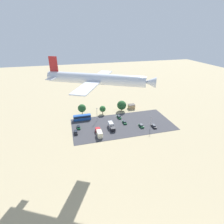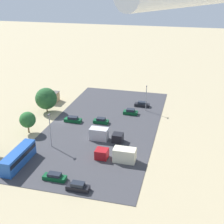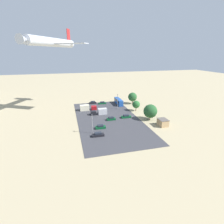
# 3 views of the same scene
# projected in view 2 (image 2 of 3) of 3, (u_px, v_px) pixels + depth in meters

# --- Properties ---
(ground_plane) EXTENTS (400.00, 400.00, 0.00)m
(ground_plane) POSITION_uv_depth(u_px,v_px,m) (63.00, 121.00, 86.31)
(ground_plane) COLOR tan
(parking_lot_surface) EXTENTS (59.49, 28.65, 0.08)m
(parking_lot_surface) POSITION_uv_depth(u_px,v_px,m) (103.00, 126.00, 83.61)
(parking_lot_surface) COLOR #38383D
(parking_lot_surface) RESTS_ON ground
(shed_building) EXTENTS (4.69, 3.68, 3.00)m
(shed_building) POSITION_uv_depth(u_px,v_px,m) (52.00, 97.00, 99.86)
(shed_building) COLOR tan
(shed_building) RESTS_ON ground
(bus) EXTENTS (10.75, 2.52, 3.34)m
(bus) POSITION_uv_depth(u_px,v_px,m) (19.00, 157.00, 65.41)
(bus) COLOR #1E4C9E
(bus) RESTS_ON ground
(parked_car_0) EXTENTS (1.72, 4.58, 1.54)m
(parked_car_0) POSITION_uv_depth(u_px,v_px,m) (142.00, 104.00, 96.16)
(parked_car_0) COLOR black
(parked_car_0) RESTS_ON ground
(parked_car_1) EXTENTS (1.71, 4.63, 1.41)m
(parked_car_1) POSITION_uv_depth(u_px,v_px,m) (55.00, 177.00, 60.89)
(parked_car_1) COLOR #0C4723
(parked_car_1) RESTS_ON ground
(parked_car_2) EXTENTS (1.71, 4.35, 1.61)m
(parked_car_2) POSITION_uv_depth(u_px,v_px,m) (78.00, 187.00, 57.81)
(parked_car_2) COLOR black
(parked_car_2) RESTS_ON ground
(parked_car_3) EXTENTS (1.81, 4.72, 1.53)m
(parked_car_3) POSITION_uv_depth(u_px,v_px,m) (73.00, 120.00, 85.75)
(parked_car_3) COLOR #0C4723
(parked_car_3) RESTS_ON ground
(parked_car_4) EXTENTS (1.92, 4.15, 1.59)m
(parked_car_4) POSITION_uv_depth(u_px,v_px,m) (131.00, 112.00, 90.61)
(parked_car_4) COLOR #0C4723
(parked_car_4) RESTS_ON ground
(parked_car_5) EXTENTS (1.76, 4.12, 1.52)m
(parked_car_5) POSITION_uv_depth(u_px,v_px,m) (101.00, 121.00, 84.94)
(parked_car_5) COLOR #0C4723
(parked_car_5) RESTS_ON ground
(parked_truck_0) EXTENTS (2.57, 8.84, 3.00)m
(parked_truck_0) POSITION_uv_depth(u_px,v_px,m) (118.00, 155.00, 67.12)
(parked_truck_0) COLOR maroon
(parked_truck_0) RESTS_ON ground
(parked_truck_1) EXTENTS (2.45, 8.17, 2.94)m
(parked_truck_1) POSITION_uv_depth(u_px,v_px,m) (104.00, 135.00, 75.70)
(parked_truck_1) COLOR black
(parked_truck_1) RESTS_ON ground
(tree_apron_mid) EXTENTS (4.11, 4.11, 5.65)m
(tree_apron_mid) POSITION_uv_depth(u_px,v_px,m) (28.00, 120.00, 78.72)
(tree_apron_mid) COLOR brown
(tree_apron_mid) RESTS_ON ground
(tree_apron_far) EXTENTS (6.34, 6.34, 7.32)m
(tree_apron_far) POSITION_uv_depth(u_px,v_px,m) (46.00, 99.00, 91.14)
(tree_apron_far) COLOR brown
(tree_apron_far) RESTS_ON ground
(light_pole_lot_centre) EXTENTS (0.90, 0.28, 7.77)m
(light_pole_lot_centre) POSITION_uv_depth(u_px,v_px,m) (146.00, 97.00, 91.64)
(light_pole_lot_centre) COLOR gray
(light_pole_lot_centre) RESTS_ON ground
(light_pole_lot_edge) EXTENTS (0.90, 0.28, 8.25)m
(light_pole_lot_edge) POSITION_uv_depth(u_px,v_px,m) (50.00, 129.00, 71.49)
(light_pole_lot_edge) COLOR gray
(light_pole_lot_edge) RESTS_ON ground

